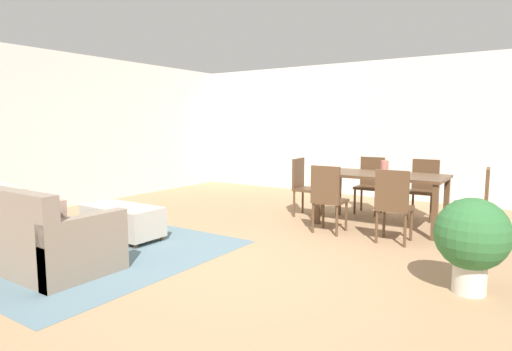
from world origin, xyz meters
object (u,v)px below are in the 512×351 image
Objects in this scene: dining_table at (381,180)px; dining_chair_head_east at (478,199)px; dining_chair_far_left at (370,182)px; dining_chair_near_left at (328,195)px; vase_centerpiece at (384,167)px; potted_plant at (472,237)px; dining_chair_near_right at (393,202)px; dining_chair_far_right at (424,185)px; dining_chair_head_west at (304,183)px; ottoman_table at (123,220)px; couch at (29,236)px.

dining_chair_head_east is at bearing -0.76° from dining_table.
dining_chair_far_left and dining_chair_head_east have the same top height.
vase_centerpiece reaches higher than dining_chair_near_left.
dining_chair_far_left is 3.39m from potted_plant.
dining_chair_near_right and dining_chair_far_right have the same top height.
dining_chair_head_west is at bearing 153.28° from dining_chair_near_right.
dining_chair_far_left is at bearing 118.00° from dining_table.
dining_chair_near_left is at bearing -155.05° from dining_chair_head_east.
potted_plant is at bearing -70.12° from dining_chair_far_right.
dining_table is at bearing 116.60° from dining_chair_near_right.
dining_chair_head_east is 1.09× the size of potted_plant.
dining_chair_near_left reaches higher than potted_plant.
dining_chair_head_east is 1.00× the size of dining_chair_head_west.
ottoman_table is 0.61× the size of dining_table.
dining_chair_far_right and dining_chair_head_east have the same top height.
vase_centerpiece is (0.03, 0.02, 0.18)m from dining_table.
dining_chair_head_west is at bearing 179.26° from dining_chair_head_east.
dining_table is 1.89× the size of dining_chair_near_right.
vase_centerpiece is (0.49, 0.83, 0.33)m from dining_chair_near_left.
dining_table is 0.93m from dining_chair_near_right.
dining_chair_far_right is at bearing 1.46° from dining_chair_far_left.
dining_chair_near_left is 2.23m from potted_plant.
vase_centerpiece is (-0.36, -0.83, 0.33)m from dining_chair_far_right.
dining_table is 1.89× the size of dining_chair_far_right.
dining_chair_near_left is 1.00× the size of dining_chair_head_west.
dining_table is (2.53, 3.72, 0.37)m from couch.
dining_chair_head_west is 1.33m from vase_centerpiece.
potted_plant is (1.42, -2.00, -0.17)m from dining_table.
dining_chair_far_left is (2.09, 3.35, 0.28)m from ottoman_table.
vase_centerpiece reaches higher than potted_plant.
dining_chair_head_east is at bearing 95.25° from potted_plant.
dining_chair_near_left is 1.00× the size of dining_chair_far_right.
dining_table is 1.25m from dining_chair_head_east.
couch is 1.20m from ottoman_table.
vase_centerpiece reaches higher than dining_chair_far_right.
couch is 1.83× the size of ottoman_table.
potted_plant is at bearing -36.92° from dining_chair_head_west.
dining_chair_far_left is at bearing 153.32° from dining_chair_head_east.
ottoman_table is at bearing -172.42° from potted_plant.
dining_chair_far_right is (2.93, 4.57, 0.22)m from couch.
dining_table is 1.89× the size of dining_chair_head_east.
dining_chair_head_west is (-2.50, 0.03, 0.00)m from dining_chair_head_east.
ottoman_table is at bearing -135.25° from vase_centerpiece.
dining_chair_far_left is (0.02, 1.64, 0.00)m from dining_chair_near_left.
vase_centerpiece is at bearing 55.54° from couch.
dining_chair_near_right is 1.00× the size of dining_chair_head_east.
potted_plant is at bearing -84.75° from dining_chair_head_east.
ottoman_table is 3.66m from vase_centerpiece.
dining_chair_head_east and dining_chair_head_west have the same top height.
dining_chair_far_right reaches higher than dining_table.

